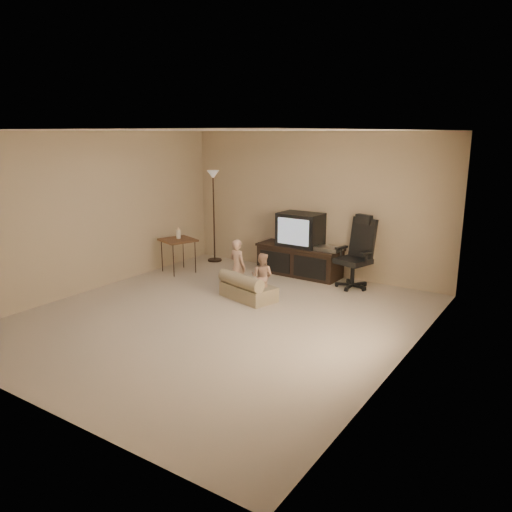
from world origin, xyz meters
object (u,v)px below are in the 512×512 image
at_px(floor_lamp, 213,196).
at_px(toddler_right, 262,276).
at_px(office_chair, 356,262).
at_px(child_sofa, 246,288).
at_px(side_table, 178,240).
at_px(tv_stand, 300,249).
at_px(toddler_left, 238,267).

relative_size(floor_lamp, toddler_right, 2.43).
height_order(office_chair, child_sofa, office_chair).
relative_size(child_sofa, toddler_right, 1.31).
bearing_deg(side_table, office_chair, 16.68).
distance_m(office_chair, floor_lamp, 3.11).
distance_m(floor_lamp, child_sofa, 2.68).
bearing_deg(office_chair, toddler_right, -107.76).
distance_m(side_table, child_sofa, 2.03).
bearing_deg(office_chair, tv_stand, -171.00).
relative_size(child_sofa, toddler_left, 1.09).
height_order(toddler_left, toddler_right, toddler_left).
distance_m(tv_stand, child_sofa, 1.67).
bearing_deg(tv_stand, office_chair, -6.19).
bearing_deg(side_table, toddler_left, -14.89).
distance_m(side_table, floor_lamp, 1.22).
bearing_deg(floor_lamp, office_chair, -1.67).
xyz_separation_m(child_sofa, toddler_left, (-0.27, 0.16, 0.26)).
height_order(floor_lamp, toddler_right, floor_lamp).
xyz_separation_m(floor_lamp, toddler_right, (2.05, -1.46, -0.93)).
bearing_deg(floor_lamp, toddler_left, -42.17).
distance_m(office_chair, toddler_right, 1.67).
height_order(floor_lamp, child_sofa, floor_lamp).
height_order(tv_stand, toddler_right, tv_stand).
relative_size(office_chair, toddler_right, 1.63).
height_order(child_sofa, toddler_left, toddler_left).
xyz_separation_m(tv_stand, office_chair, (1.11, -0.14, -0.03)).
height_order(child_sofa, toddler_right, toddler_right).
bearing_deg(office_chair, side_table, -146.92).
bearing_deg(tv_stand, toddler_right, -82.25).
xyz_separation_m(office_chair, child_sofa, (-1.14, -1.50, -0.26)).
distance_m(tv_stand, toddler_left, 1.51).
bearing_deg(floor_lamp, toddler_right, -35.50).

